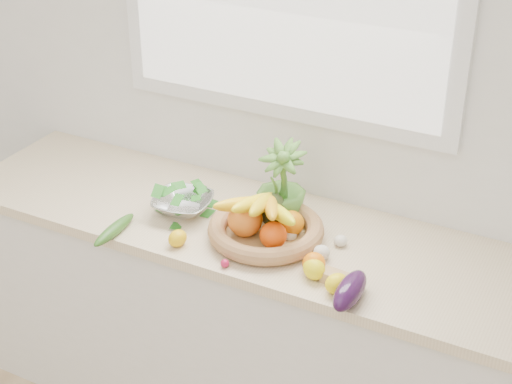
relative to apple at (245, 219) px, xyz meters
The scene contains 18 objects.
back_wall 0.53m from the apple, 91.99° to the left, with size 4.50×0.02×2.70m, color white.
counter_cabinet 0.51m from the apple, 109.54° to the left, with size 2.20×0.58×0.86m, color silver.
countertop 0.07m from the apple, 109.54° to the left, with size 2.24×0.62×0.04m, color beige.
orange_loose 0.36m from the apple, 23.19° to the right, with size 0.07×0.07×0.07m, color orange.
lemon_a 0.25m from the apple, 126.55° to the right, with size 0.06×0.07×0.06m, color #E8B30C.
lemon_b 0.47m from the apple, 24.93° to the right, with size 0.06×0.08×0.06m, color yellow.
lemon_c 0.37m from the apple, 25.55° to the right, with size 0.07×0.09×0.07m, color yellow.
apple is the anchor object (origin of this frame).
ginger 0.45m from the apple, 20.37° to the right, with size 0.12×0.05×0.04m, color tan.
garlic_a 0.17m from the apple, ahead, with size 0.06×0.06×0.05m, color #EBE8CF.
garlic_b 0.35m from the apple, ahead, with size 0.05×0.05×0.04m, color silver.
garlic_c 0.32m from the apple, ahead, with size 0.06×0.06×0.05m, color silver.
eggplant 0.53m from the apple, 25.05° to the right, with size 0.08×0.20×0.08m, color #290D31.
cucumber 0.45m from the apple, 147.01° to the right, with size 0.04×0.23×0.04m, color #275017.
radish 0.25m from the apple, 77.13° to the right, with size 0.03×0.03×0.03m, color #B71641.
potted_herb 0.18m from the apple, 54.45° to the left, with size 0.18×0.18×0.31m, color #4D832F.
fruit_basket 0.10m from the apple, 13.95° to the right, with size 0.47×0.47×0.19m.
colander_with_spinach 0.25m from the apple, behind, with size 0.25×0.25×0.12m.
Camera 1 is at (1.13, -0.15, 2.37)m, focal length 55.00 mm.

